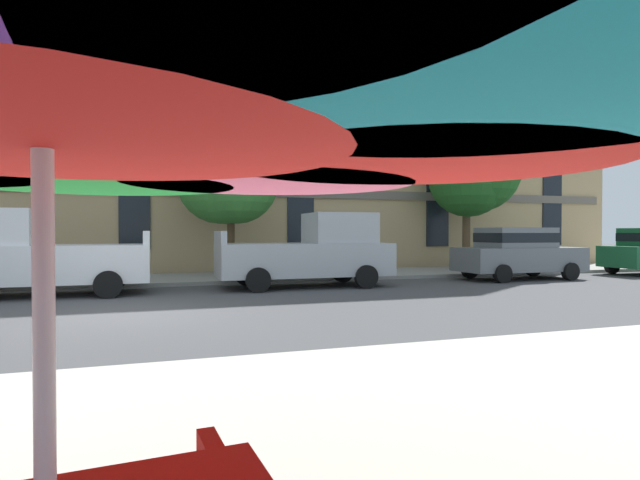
# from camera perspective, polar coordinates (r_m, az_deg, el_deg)

# --- Properties ---
(ground_plane) EXTENTS (120.00, 120.00, 0.00)m
(ground_plane) POSITION_cam_1_polar(r_m,az_deg,el_deg) (10.76, -21.91, -7.87)
(ground_plane) COLOR #424244
(sidewalk_far) EXTENTS (56.00, 3.60, 0.12)m
(sidewalk_far) POSITION_cam_1_polar(r_m,az_deg,el_deg) (17.49, -20.46, -4.30)
(sidewalk_far) COLOR gray
(sidewalk_far) RESTS_ON ground
(apartment_building) EXTENTS (44.18, 12.08, 19.20)m
(apartment_building) POSITION_cam_1_polar(r_m,az_deg,el_deg) (26.82, -19.85, 18.13)
(apartment_building) COLOR tan
(apartment_building) RESTS_ON ground
(pickup_white) EXTENTS (5.10, 2.12, 2.20)m
(pickup_white) POSITION_cam_1_polar(r_m,az_deg,el_deg) (14.62, -29.69, -1.57)
(pickup_white) COLOR silver
(pickup_white) RESTS_ON ground
(pickup_silver) EXTENTS (5.10, 2.12, 2.20)m
(pickup_silver) POSITION_cam_1_polar(r_m,az_deg,el_deg) (15.00, -0.91, -1.40)
(pickup_silver) COLOR #A8AAB2
(pickup_silver) RESTS_ON ground
(sedan_gray) EXTENTS (4.40, 1.98, 1.78)m
(sedan_gray) POSITION_cam_1_polar(r_m,az_deg,el_deg) (18.61, 21.48, -1.25)
(sedan_gray) COLOR slate
(sedan_gray) RESTS_ON ground
(street_tree_middle) EXTENTS (3.43, 3.33, 4.90)m
(street_tree_middle) POSITION_cam_1_polar(r_m,az_deg,el_deg) (17.82, -10.44, 6.35)
(street_tree_middle) COLOR #4C3823
(street_tree_middle) RESTS_ON ground
(street_tree_right) EXTENTS (3.77, 3.47, 5.93)m
(street_tree_right) POSITION_cam_1_polar(r_m,az_deg,el_deg) (21.82, 16.95, 7.04)
(street_tree_right) COLOR brown
(street_tree_right) RESTS_ON ground
(patio_umbrella) EXTENTS (3.83, 3.83, 2.39)m
(patio_umbrella) POSITION_cam_1_polar(r_m,az_deg,el_deg) (1.70, -28.97, 16.70)
(patio_umbrella) COLOR silver
(patio_umbrella) RESTS_ON ground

